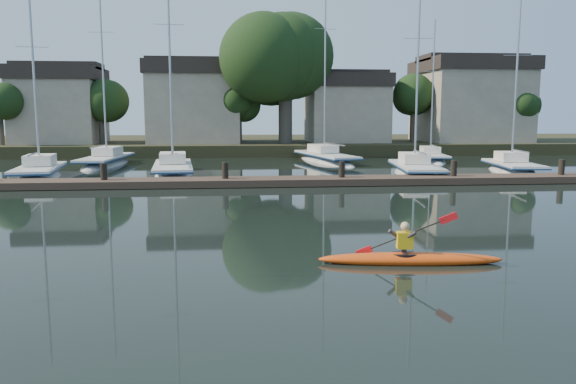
{
  "coord_description": "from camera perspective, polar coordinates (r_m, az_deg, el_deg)",
  "views": [
    {
      "loc": [
        -2.55,
        -14.48,
        3.66
      ],
      "look_at": [
        -0.86,
        2.95,
        1.2
      ],
      "focal_mm": 35.0,
      "sensor_mm": 36.0,
      "label": 1
    }
  ],
  "objects": [
    {
      "name": "sailboat_1",
      "position": [
        34.19,
        -11.58,
        1.35
      ],
      "size": [
        3.16,
        9.44,
        15.15
      ],
      "rotation": [
        0.0,
        0.0,
        0.1
      ],
      "color": "silver",
      "rests_on": "ground"
    },
    {
      "name": "sailboat_4",
      "position": [
        37.64,
        21.81,
        1.54
      ],
      "size": [
        3.24,
        7.61,
        12.53
      ],
      "rotation": [
        0.0,
        0.0,
        -0.14
      ],
      "color": "silver",
      "rests_on": "ground"
    },
    {
      "name": "sailboat_6",
      "position": [
        42.73,
        3.83,
        2.81
      ],
      "size": [
        4.38,
        10.84,
        16.87
      ],
      "rotation": [
        0.0,
        0.0,
        0.21
      ],
      "color": "silver",
      "rests_on": "ground"
    },
    {
      "name": "sailboat_3",
      "position": [
        34.38,
        12.77,
        1.35
      ],
      "size": [
        3.32,
        8.82,
        13.87
      ],
      "rotation": [
        0.0,
        0.0,
        -0.13
      ],
      "color": "silver",
      "rests_on": "ground"
    },
    {
      "name": "kayak",
      "position": [
        14.18,
        12.22,
        -6.41
      ],
      "size": [
        4.58,
        1.19,
        1.45
      ],
      "rotation": [
        0.0,
        0.0,
        -0.1
      ],
      "color": "#DD5111",
      "rests_on": "ground"
    },
    {
      "name": "dock",
      "position": [
        28.8,
        -0.41,
        1.11
      ],
      "size": [
        34.0,
        2.0,
        1.8
      ],
      "color": "#4C392B",
      "rests_on": "ground"
    },
    {
      "name": "sailboat_7",
      "position": [
        44.87,
        14.29,
        2.85
      ],
      "size": [
        3.06,
        7.56,
        11.85
      ],
      "rotation": [
        0.0,
        0.0,
        -0.16
      ],
      "color": "silver",
      "rests_on": "ground"
    },
    {
      "name": "sailboat_5",
      "position": [
        41.89,
        -17.98,
        2.33
      ],
      "size": [
        2.94,
        9.72,
        15.87
      ],
      "rotation": [
        0.0,
        0.0,
        -0.07
      ],
      "color": "silver",
      "rests_on": "ground"
    },
    {
      "name": "sailboat_0",
      "position": [
        35.12,
        -23.91,
        0.99
      ],
      "size": [
        3.43,
        8.33,
        12.83
      ],
      "rotation": [
        0.0,
        0.0,
        0.15
      ],
      "color": "silver",
      "rests_on": "ground"
    },
    {
      "name": "shore",
      "position": [
        54.93,
        -1.19,
        7.56
      ],
      "size": [
        90.0,
        25.25,
        12.75
      ],
      "color": "#262D16",
      "rests_on": "ground"
    },
    {
      "name": "ground",
      "position": [
        15.15,
        4.35,
        -6.01
      ],
      "size": [
        160.0,
        160.0,
        0.0
      ],
      "primitive_type": "plane",
      "color": "black",
      "rests_on": "ground"
    }
  ]
}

